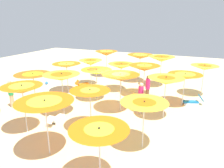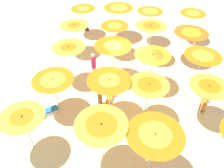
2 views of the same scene
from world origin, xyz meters
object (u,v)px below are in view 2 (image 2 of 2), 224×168
(beach_umbrella_6, at_px, (115,28))
(lounger_2, at_px, (85,26))
(beach_umbrella_1, at_px, (74,27))
(beach_umbrella_0, at_px, (83,11))
(beach_umbrella_8, at_px, (109,83))
(beach_umbrella_7, at_px, (113,48))
(beach_umbrella_2, at_px, (69,50))
(beach_umbrella_16, at_px, (191,34))
(beach_umbrella_13, at_px, (149,87))
(lounger_3, at_px, (203,103))
(beach_umbrella_4, at_px, (23,119))
(beach_umbrella_9, at_px, (101,127))
(beachgoer_0, at_px, (94,66))
(lounger_0, at_px, (47,111))
(lounger_4, at_px, (110,97))
(beach_umbrella_3, at_px, (53,82))
(beach_umbrella_11, at_px, (151,28))
(lounger_1, at_px, (143,48))
(beach_umbrella_12, at_px, (152,57))
(beachgoer_2, at_px, (197,40))
(beach_umbrella_18, at_px, (208,89))
(beach_umbrella_5, at_px, (119,9))
(beach_umbrella_17, at_px, (202,58))
(beachgoer_1, at_px, (100,92))
(beach_umbrella_14, at_px, (155,137))
(beach_umbrella_15, at_px, (192,15))
(beach_umbrella_10, at_px, (150,13))

(beach_umbrella_6, xyz_separation_m, lounger_2, (-2.08, 3.95, -1.76))
(beach_umbrella_1, bearing_deg, beach_umbrella_0, 76.40)
(beach_umbrella_8, bearing_deg, beach_umbrella_7, 80.01)
(beach_umbrella_8, bearing_deg, beach_umbrella_1, 105.95)
(beach_umbrella_2, height_order, beach_umbrella_16, beach_umbrella_2)
(beach_umbrella_1, bearing_deg, beach_umbrella_13, -60.95)
(beach_umbrella_8, bearing_deg, beach_umbrella_2, 123.88)
(lounger_3, bearing_deg, beach_umbrella_4, -48.20)
(beach_umbrella_4, relative_size, beach_umbrella_9, 0.90)
(beach_umbrella_8, xyz_separation_m, beachgoer_0, (-0.67, 2.94, -1.08))
(lounger_0, bearing_deg, beach_umbrella_7, 13.35)
(beach_umbrella_0, distance_m, lounger_2, 1.95)
(lounger_4, bearing_deg, lounger_0, -61.14)
(beach_umbrella_0, height_order, beach_umbrella_3, beach_umbrella_0)
(beach_umbrella_11, distance_m, lounger_1, 2.29)
(beach_umbrella_12, bearing_deg, beachgoer_0, 165.52)
(beach_umbrella_7, bearing_deg, lounger_0, -144.15)
(beach_umbrella_0, height_order, beach_umbrella_4, beach_umbrella_4)
(beach_umbrella_16, xyz_separation_m, beachgoer_2, (1.06, 0.93, -1.00))
(beach_umbrella_0, height_order, beach_umbrella_2, beach_umbrella_2)
(beach_umbrella_8, distance_m, beach_umbrella_13, 1.96)
(beach_umbrella_11, distance_m, lounger_4, 5.60)
(lounger_0, height_order, lounger_4, lounger_0)
(beach_umbrella_12, xyz_separation_m, beach_umbrella_18, (2.10, -2.87, -0.06))
(beach_umbrella_4, bearing_deg, beach_umbrella_18, 7.06)
(beach_umbrella_2, height_order, beachgoer_0, beach_umbrella_2)
(lounger_4, bearing_deg, beach_umbrella_13, 72.83)
(beach_umbrella_0, height_order, lounger_2, beach_umbrella_0)
(beach_umbrella_2, xyz_separation_m, beach_umbrella_3, (-0.74, -2.47, -0.28))
(beach_umbrella_16, xyz_separation_m, lounger_0, (-9.34, -4.23, -1.71))
(beach_umbrella_5, xyz_separation_m, beach_umbrella_9, (-2.17, -11.16, 0.09))
(beach_umbrella_7, relative_size, lounger_2, 1.92)
(beach_umbrella_17, xyz_separation_m, lounger_4, (-5.36, -0.68, -1.89))
(beach_umbrella_11, xyz_separation_m, lounger_4, (-3.21, -4.09, -2.08))
(beach_umbrella_1, relative_size, beach_umbrella_5, 0.91)
(beach_umbrella_9, relative_size, lounger_1, 1.98)
(beach_umbrella_11, relative_size, beachgoer_0, 1.33)
(beach_umbrella_12, bearing_deg, beach_umbrella_9, -123.92)
(beach_umbrella_3, distance_m, beachgoer_1, 2.53)
(beach_umbrella_4, bearing_deg, lounger_4, 35.08)
(beach_umbrella_1, xyz_separation_m, beach_umbrella_9, (1.20, -9.12, 0.36))
(beach_umbrella_16, bearing_deg, beach_umbrella_0, 147.30)
(beach_umbrella_0, xyz_separation_m, beach_umbrella_11, (4.45, -4.03, 0.32))
(lounger_3, bearing_deg, beach_umbrella_9, -34.41)
(beach_umbrella_16, height_order, beachgoer_0, beach_umbrella_16)
(beach_umbrella_5, relative_size, beach_umbrella_14, 0.97)
(beach_umbrella_15, bearing_deg, beach_umbrella_7, -148.03)
(beach_umbrella_10, relative_size, lounger_4, 1.78)
(beach_umbrella_8, bearing_deg, beach_umbrella_15, 45.33)
(beach_umbrella_17, bearing_deg, lounger_2, 128.44)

